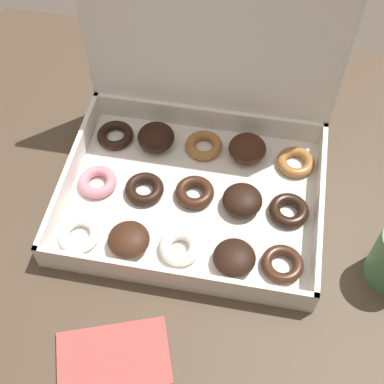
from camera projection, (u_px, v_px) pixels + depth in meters
The scene contains 4 objects.
ground_plane at pixel (214, 350), 1.51m from camera, with size 8.00×8.00×0.00m, color #564C44.
dining_table at pixel (226, 232), 0.97m from camera, with size 1.10×0.80×0.77m.
donut_box at pixel (198, 152), 0.84m from camera, with size 0.41×0.33×0.36m.
paper_napkin at pixel (114, 358), 0.72m from camera, with size 0.17×0.14×0.01m.
Camera 1 is at (0.03, -0.50, 1.49)m, focal length 50.00 mm.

